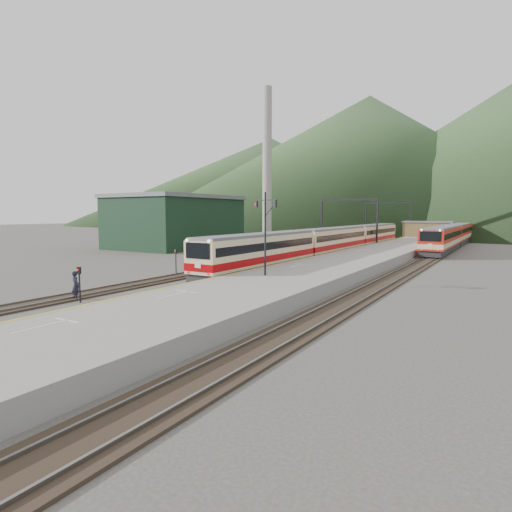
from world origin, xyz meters
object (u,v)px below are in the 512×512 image
Objects in this scene: second_train at (451,235)px; worker at (76,286)px; signal_mast at (265,224)px; main_train at (333,242)px.

second_train reaches higher than worker.
second_train is 49.03m from signal_mast.
worker is at bearing -104.83° from second_train.
main_train is at bearing 99.68° from signal_mast.
second_train is 21.62× the size of worker.
signal_mast is at bearing -80.32° from main_train.
main_train is 29.55× the size of worker.
signal_mast is (4.35, -25.48, 2.91)m from main_train.
second_train is (11.50, 22.94, 0.17)m from main_train.
second_train is at bearing -92.21° from worker.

